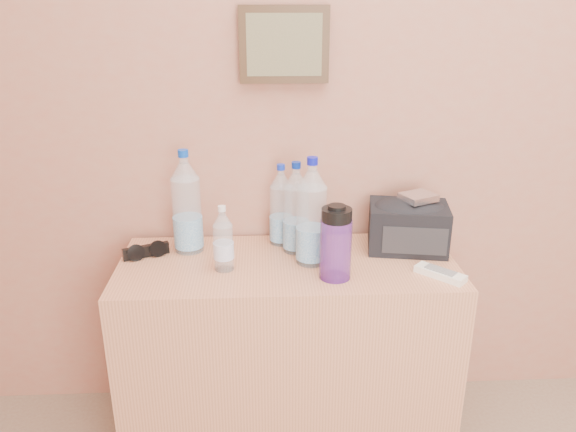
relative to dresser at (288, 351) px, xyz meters
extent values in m
plane|color=#A77962|center=(0.49, 0.26, 0.99)|extent=(4.00, 0.00, 4.00)
cube|color=tan|center=(0.00, 0.00, 0.00)|extent=(1.14, 0.47, 0.71)
cylinder|color=white|center=(-0.34, 0.12, 0.51)|extent=(0.10, 0.10, 0.32)
cylinder|color=#0A40BA|center=(-0.34, 0.12, 0.71)|extent=(0.04, 0.04, 0.02)
cylinder|color=silver|center=(0.03, 0.10, 0.50)|extent=(0.09, 0.09, 0.28)
cylinder|color=navy|center=(0.03, 0.10, 0.67)|extent=(0.03, 0.03, 0.02)
cylinder|color=silver|center=(-0.01, 0.17, 0.48)|extent=(0.08, 0.08, 0.26)
cylinder|color=#112CBB|center=(-0.01, 0.17, 0.64)|extent=(0.03, 0.03, 0.02)
cylinder|color=white|center=(0.08, 0.00, 0.51)|extent=(0.10, 0.10, 0.32)
cylinder|color=#0D13B0|center=(0.08, 0.00, 0.71)|extent=(0.04, 0.04, 0.02)
cylinder|color=silver|center=(-0.21, -0.04, 0.45)|extent=(0.06, 0.06, 0.19)
cylinder|color=silver|center=(-0.21, -0.04, 0.57)|extent=(0.03, 0.03, 0.02)
cylinder|color=#5A2596|center=(0.15, -0.12, 0.45)|extent=(0.10, 0.10, 0.19)
cylinder|color=black|center=(0.15, -0.12, 0.57)|extent=(0.09, 0.09, 0.05)
cube|color=silver|center=(0.48, -0.13, 0.37)|extent=(0.15, 0.15, 0.02)
cube|color=silver|center=(0.45, 0.09, 0.55)|extent=(0.14, 0.13, 0.02)
camera|label=1|loc=(-0.08, -1.71, 1.18)|focal=35.00mm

